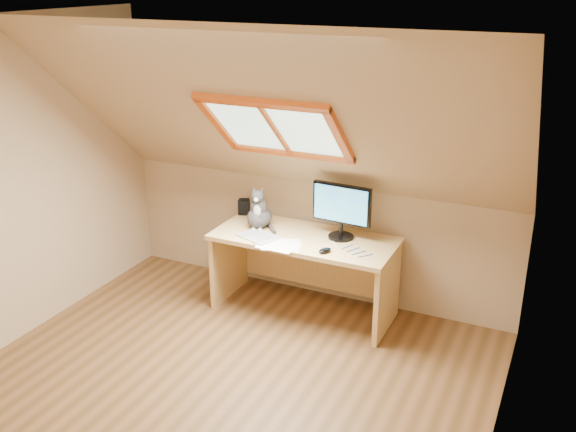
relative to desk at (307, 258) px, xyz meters
The scene contains 10 objects.
ground 1.52m from the desk, 93.10° to the right, with size 3.50×3.50×0.00m, color brown.
room_shell 1.82m from the desk, 92.92° to the right, with size 3.52×3.52×2.41m.
desk is the anchor object (origin of this frame).
monitor 0.54m from the desk, ahead, with size 0.49×0.20×0.45m.
cat 0.54m from the desk, behind, with size 0.25×0.28×0.37m.
desk_speaker 0.76m from the desk, 164.92° to the left, with size 0.09×0.09×0.13m, color black.
graphics_tablet 0.46m from the desk, 144.53° to the right, with size 0.30×0.22×0.01m, color #B2B2B7.
mouse 0.45m from the desk, 46.87° to the right, with size 0.06×0.11×0.04m, color black.
papers 0.42m from the desk, 113.78° to the right, with size 0.35×0.30×0.01m.
cables 0.47m from the desk, 25.78° to the right, with size 0.51×0.26×0.01m.
Camera 1 is at (1.97, -2.96, 2.66)m, focal length 40.00 mm.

